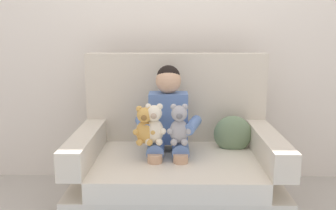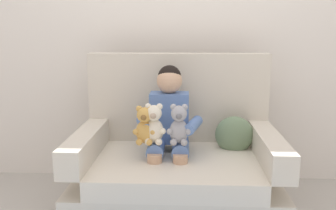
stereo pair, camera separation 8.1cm
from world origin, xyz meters
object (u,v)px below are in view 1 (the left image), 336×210
Objects in this scene: plush_cream at (154,125)px; plush_honey at (145,126)px; seated_child at (168,122)px; plush_grey at (179,125)px; throw_pillow at (233,134)px; armchair at (176,166)px.

plush_honey is at bearing -175.78° from plush_cream.
plush_grey is (0.07, -0.15, 0.02)m from seated_child.
plush_honey is (-0.14, -0.16, 0.01)m from seated_child.
plush_cream is at bearing 27.86° from plush_honey.
plush_cream is (-0.16, 0.00, 0.00)m from plush_grey.
seated_child is 0.47m from throw_pillow.
seated_child is 3.23× the size of plush_grey.
plush_grey is 0.21m from plush_honey.
armchair reaches higher than plush_grey.
plush_grey reaches higher than plush_honey.
plush_cream is 0.99× the size of throw_pillow.
armchair is 0.40m from plush_honey.
plush_honey is at bearing -156.69° from throw_pillow.
plush_cream reaches higher than plush_honey.
plush_grey reaches higher than throw_pillow.
plush_grey is at bearing -70.36° from seated_child.
plush_cream reaches higher than plush_grey.
throw_pillow is (0.39, 0.11, 0.20)m from armchair.
plush_honey is 0.65m from throw_pillow.
armchair is at bearing 41.89° from plush_cream.
plush_cream is at bearing -155.10° from throw_pillow.
armchair is 5.08× the size of plush_cream.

